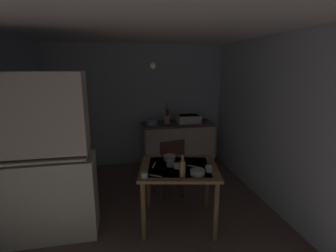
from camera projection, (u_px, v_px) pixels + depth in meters
The scene contains 23 objects.
ground_plane at pixel (150, 218), 3.36m from camera, with size 5.01×5.01×0.00m, color brown.
wall_back at pixel (136, 106), 5.04m from camera, with size 3.59×0.10×2.41m, color silver.
wall_right at pixel (279, 125), 3.42m from camera, with size 0.10×4.11×2.41m, color silver.
ceiling_slab at pixel (146, 23), 2.79m from camera, with size 3.59×4.11×0.10m, color silver.
hutch_cabinet at pixel (45, 164), 2.84m from camera, with size 1.07×0.47×1.93m.
counter_cabinet at pixel (178, 145), 5.01m from camera, with size 1.37×0.64×0.90m.
sink_basin at pixel (188, 119), 4.93m from camera, with size 0.44×0.34×0.15m.
hand_pump at pixel (167, 114), 4.87m from camera, with size 0.05×0.27×0.39m.
mixing_bowl_counter at pixel (152, 122), 4.75m from camera, with size 0.22×0.22×0.09m, color #9EB2C6.
stoneware_crock at pixel (167, 119), 4.88m from camera, with size 0.12×0.12×0.15m, color beige.
dining_table at pixel (179, 175), 3.15m from camera, with size 1.10×1.00×0.77m.
chair_far_side at pixel (169, 168), 3.80m from camera, with size 0.47×0.47×0.94m.
serving_bowl_wide at pixel (170, 157), 3.36m from camera, with size 0.16×0.16×0.05m, color #9EB2C6.
soup_bowl_small at pixel (197, 172), 2.89m from camera, with size 0.17×0.17×0.06m, color #ADD1C1.
teacup_cream at pixel (170, 163), 3.13m from camera, with size 0.09×0.09×0.07m, color #ADD1C1.
mug_tall at pixel (209, 169), 2.96m from camera, with size 0.08×0.08×0.07m, color white.
mug_dark at pixel (144, 175), 2.80m from camera, with size 0.07×0.07×0.06m, color #ADD1C1.
teacup_mint at pixel (177, 166), 3.07m from camera, with size 0.08×0.08×0.06m, color white.
glass_bottle at pixel (182, 168), 2.80m from camera, with size 0.07×0.07×0.26m.
table_knife at pixel (154, 165), 3.17m from camera, with size 0.18×0.02×0.01m, color silver.
teaspoon_near_bowl at pixel (155, 176), 2.86m from camera, with size 0.15×0.02×0.01m, color beige.
teaspoon_by_cup at pixel (192, 166), 3.14m from camera, with size 0.15×0.02×0.01m, color beige.
pendant_bulb at pixel (153, 66), 3.05m from camera, with size 0.08×0.08×0.08m, color #F9EFCC.
Camera 1 is at (-0.33, -2.97, 1.99)m, focal length 26.84 mm.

